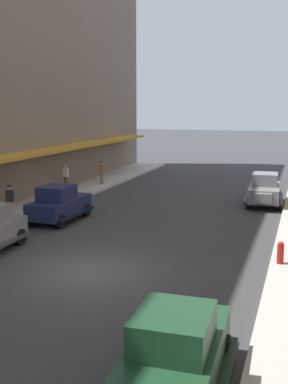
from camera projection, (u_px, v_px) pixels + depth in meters
ground_plane at (89, 271)px, 16.68m from camera, size 200.00×200.00×0.00m
parked_car_1 at (264, 189)px, 27.75m from camera, size 2.31×4.32×1.84m
parked_car_2 at (59, 203)px, 23.78m from camera, size 2.16×4.27×1.84m
parked_car_3 at (176, 350)px, 9.42m from camera, size 2.27×4.31×1.84m
fire_hydrant at (280, 252)px, 16.95m from camera, size 0.24×0.24×0.82m
pedestrian_0 at (102, 172)px, 34.29m from camera, size 0.36×0.28×1.67m
pedestrian_1 at (10, 201)px, 23.76m from camera, size 0.36×0.28×1.67m
pedestrian_3 at (66, 177)px, 32.19m from camera, size 0.36×0.24×1.64m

